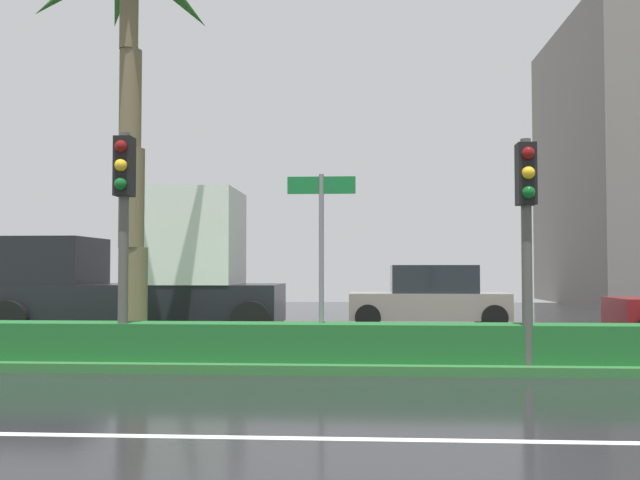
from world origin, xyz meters
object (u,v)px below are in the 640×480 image
palm_tree_mid_left (132,19)px  car_in_traffic_leading (430,298)px  traffic_signal_median_left (124,203)px  traffic_signal_median_right (527,209)px  street_name_sign (321,240)px  box_truck_lead (149,272)px

palm_tree_mid_left → car_in_traffic_leading: size_ratio=1.87×
traffic_signal_median_left → traffic_signal_median_right: traffic_signal_median_left is taller
traffic_signal_median_right → car_in_traffic_leading: size_ratio=0.81×
traffic_signal_median_right → street_name_sign: traffic_signal_median_right is taller
street_name_sign → traffic_signal_median_right: bearing=-5.3°
traffic_signal_median_right → box_truck_lead: (-7.58, 5.43, -1.00)m
traffic_signal_median_left → street_name_sign: traffic_signal_median_left is taller
palm_tree_mid_left → traffic_signal_median_right: bearing=-15.9°
traffic_signal_median_left → street_name_sign: size_ratio=1.22×
traffic_signal_median_right → street_name_sign: 3.24m
traffic_signal_median_left → street_name_sign: (3.17, 0.23, -0.60)m
street_name_sign → box_truck_lead: box_truck_lead is taller
palm_tree_mid_left → box_truck_lead: bearing=101.2°
palm_tree_mid_left → street_name_sign: 5.89m
palm_tree_mid_left → car_in_traffic_leading: bearing=47.4°
traffic_signal_median_right → box_truck_lead: 9.38m
traffic_signal_median_left → box_truck_lead: (-1.22, 5.37, -1.13)m
traffic_signal_median_left → palm_tree_mid_left: bearing=105.7°
traffic_signal_median_right → car_in_traffic_leading: bearing=94.7°
street_name_sign → car_in_traffic_leading: 8.84m
box_truck_lead → car_in_traffic_leading: size_ratio=1.49×
palm_tree_mid_left → traffic_signal_median_right: 8.11m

